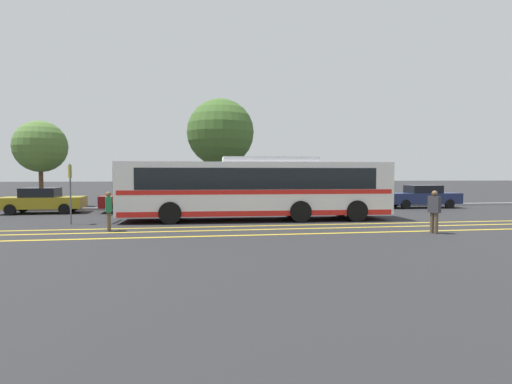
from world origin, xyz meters
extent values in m
plane|color=#262628|center=(0.00, 0.00, 0.00)|extent=(220.00, 220.00, 0.00)
cube|color=gold|center=(-0.13, -2.59, 0.00)|extent=(32.80, 0.20, 0.01)
cube|color=gold|center=(-0.13, -3.71, 0.00)|extent=(32.80, 0.20, 0.01)
cube|color=gold|center=(-0.13, -5.12, 0.00)|extent=(32.80, 0.20, 0.01)
cube|color=#99999E|center=(-0.13, 6.39, 0.07)|extent=(40.80, 0.36, 0.15)
cube|color=silver|center=(-0.13, -0.39, 1.55)|extent=(12.89, 3.00, 2.46)
cube|color=black|center=(-0.13, -0.39, 2.02)|extent=(11.10, 2.97, 0.97)
cube|color=red|center=(-0.13, -0.39, 1.41)|extent=(12.63, 3.03, 0.20)
cube|color=red|center=(-0.13, -0.39, 0.44)|extent=(12.63, 3.02, 0.24)
cube|color=black|center=(-6.54, -0.13, 1.61)|extent=(0.13, 2.19, 1.78)
cube|color=black|center=(-6.54, -0.13, 2.63)|extent=(0.11, 1.74, 0.24)
cube|color=silver|center=(0.51, -0.41, 2.91)|extent=(4.56, 2.17, 0.25)
cube|color=black|center=(-6.82, -0.12, 0.55)|extent=(0.12, 1.86, 0.04)
cube|color=black|center=(-6.82, -0.12, 0.35)|extent=(0.12, 1.86, 0.04)
cylinder|color=black|center=(-4.14, -1.42, 0.50)|extent=(1.01, 0.32, 1.00)
cylinder|color=black|center=(-4.04, 0.96, 0.50)|extent=(1.01, 0.32, 1.00)
cylinder|color=black|center=(1.74, -1.66, 0.50)|extent=(1.01, 0.32, 1.00)
cylinder|color=black|center=(1.84, 0.73, 0.50)|extent=(1.01, 0.32, 1.00)
cylinder|color=black|center=(4.43, -1.77, 0.50)|extent=(1.01, 0.32, 1.00)
cylinder|color=black|center=(4.52, 0.62, 0.50)|extent=(1.01, 0.32, 1.00)
cube|color=olive|center=(-11.57, 4.80, 0.62)|extent=(4.47, 2.05, 0.63)
cube|color=black|center=(-11.68, 4.80, 1.19)|extent=(1.91, 1.73, 0.52)
cylinder|color=black|center=(-10.24, 5.75, 0.30)|extent=(0.61, 0.22, 0.60)
cylinder|color=black|center=(-10.18, 3.95, 0.30)|extent=(0.61, 0.22, 0.60)
cylinder|color=black|center=(-12.97, 5.65, 0.30)|extent=(0.61, 0.22, 0.60)
cylinder|color=black|center=(-12.90, 3.85, 0.30)|extent=(0.61, 0.22, 0.60)
cube|color=maroon|center=(-6.22, 4.86, 0.63)|extent=(4.57, 2.12, 0.67)
cube|color=black|center=(-6.33, 4.86, 1.26)|extent=(1.97, 1.74, 0.58)
cylinder|color=black|center=(-4.90, 5.82, 0.30)|extent=(0.61, 0.24, 0.60)
cylinder|color=black|center=(-4.79, 4.08, 0.30)|extent=(0.61, 0.24, 0.60)
cylinder|color=black|center=(-7.66, 5.65, 0.30)|extent=(0.61, 0.24, 0.60)
cylinder|color=black|center=(-7.55, 3.90, 0.30)|extent=(0.61, 0.24, 0.60)
cube|color=black|center=(-0.50, 4.96, 0.67)|extent=(4.13, 2.04, 0.74)
cube|color=black|center=(-0.60, 4.96, 1.30)|extent=(1.78, 1.70, 0.51)
cylinder|color=black|center=(0.79, 5.76, 0.30)|extent=(0.61, 0.23, 0.60)
cylinder|color=black|center=(0.70, 4.02, 0.30)|extent=(0.61, 0.23, 0.60)
cylinder|color=black|center=(-1.70, 5.89, 0.30)|extent=(0.61, 0.23, 0.60)
cylinder|color=black|center=(-1.79, 4.15, 0.30)|extent=(0.61, 0.23, 0.60)
cube|color=silver|center=(5.83, 5.28, 0.65)|extent=(4.23, 1.92, 0.71)
cube|color=black|center=(5.93, 5.28, 1.30)|extent=(1.80, 1.64, 0.59)
cylinder|color=black|center=(4.51, 4.44, 0.30)|extent=(0.60, 0.21, 0.60)
cylinder|color=black|center=(4.55, 6.17, 0.30)|extent=(0.60, 0.21, 0.60)
cylinder|color=black|center=(7.11, 4.38, 0.30)|extent=(0.60, 0.21, 0.60)
cylinder|color=black|center=(7.14, 6.11, 0.30)|extent=(0.60, 0.21, 0.60)
cube|color=navy|center=(11.77, 4.93, 0.64)|extent=(4.90, 1.81, 0.69)
cube|color=black|center=(11.89, 4.93, 1.24)|extent=(2.08, 1.53, 0.50)
cylinder|color=black|center=(10.25, 4.19, 0.30)|extent=(0.61, 0.22, 0.60)
cylinder|color=black|center=(10.29, 5.77, 0.30)|extent=(0.61, 0.22, 0.60)
cylinder|color=black|center=(13.25, 4.10, 0.30)|extent=(0.61, 0.22, 0.60)
cylinder|color=black|center=(13.30, 5.68, 0.30)|extent=(0.61, 0.22, 0.60)
cylinder|color=brown|center=(-6.39, -3.16, 0.37)|extent=(0.14, 0.14, 0.75)
cylinder|color=brown|center=(-6.35, -3.32, 0.37)|extent=(0.14, 0.14, 0.75)
cube|color=#1E723F|center=(-6.37, -3.24, 1.04)|extent=(0.31, 0.46, 0.59)
sphere|color=brown|center=(-6.37, -3.24, 1.44)|extent=(0.20, 0.20, 0.20)
cylinder|color=brown|center=(5.75, -5.66, 0.39)|extent=(0.14, 0.14, 0.78)
cylinder|color=brown|center=(5.83, -5.81, 0.39)|extent=(0.14, 0.14, 0.78)
cube|color=#333338|center=(5.79, -5.73, 1.09)|extent=(0.39, 0.47, 0.62)
sphere|color=brown|center=(5.79, -5.73, 1.50)|extent=(0.21, 0.21, 0.21)
cylinder|color=#59595E|center=(-8.49, -0.73, 1.34)|extent=(0.07, 0.07, 2.67)
cube|color=yellow|center=(-8.49, -0.73, 2.34)|extent=(0.05, 0.40, 0.56)
cylinder|color=#513823|center=(-1.13, 10.13, 1.73)|extent=(0.28, 0.28, 3.45)
sphere|color=#3D6028|center=(-1.13, 10.13, 5.29)|extent=(4.91, 4.91, 4.91)
cylinder|color=#513823|center=(-13.20, 9.20, 1.39)|extent=(0.28, 0.28, 2.79)
sphere|color=#4C7033|center=(-13.20, 9.20, 4.07)|extent=(3.42, 3.42, 3.42)
camera|label=1|loc=(-3.09, -19.38, 2.21)|focal=28.00mm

